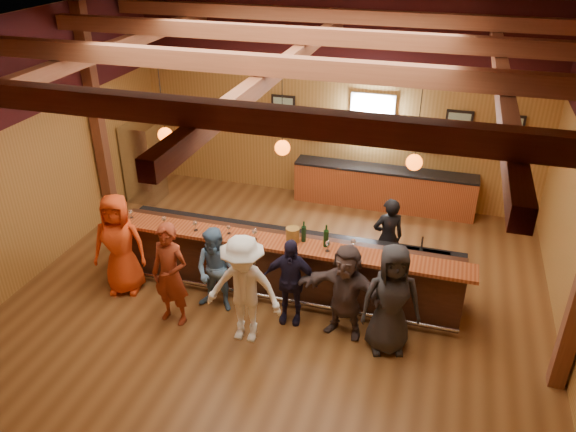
% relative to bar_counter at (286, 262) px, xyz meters
% --- Properties ---
extents(room, '(9.04, 9.00, 4.52)m').
position_rel_bar_counter_xyz_m(room, '(-0.02, -0.09, 2.69)').
color(room, brown).
rests_on(room, ground).
extents(bar_counter, '(6.30, 1.07, 1.11)m').
position_rel_bar_counter_xyz_m(bar_counter, '(0.00, 0.00, 0.00)').
color(bar_counter, black).
rests_on(bar_counter, ground).
extents(back_bar_cabinet, '(4.00, 0.52, 0.95)m').
position_rel_bar_counter_xyz_m(back_bar_cabinet, '(1.18, 3.57, -0.05)').
color(back_bar_cabinet, brown).
rests_on(back_bar_cabinet, ground).
extents(window, '(0.95, 0.09, 0.95)m').
position_rel_bar_counter_xyz_m(window, '(0.78, 3.80, 1.53)').
color(window, silver).
rests_on(window, room).
extents(framed_pictures, '(5.35, 0.05, 0.45)m').
position_rel_bar_counter_xyz_m(framed_pictures, '(1.65, 3.79, 1.58)').
color(framed_pictures, black).
rests_on(framed_pictures, room).
extents(wine_shelves, '(3.00, 0.18, 0.30)m').
position_rel_bar_counter_xyz_m(wine_shelves, '(0.78, 3.73, 1.10)').
color(wine_shelves, brown).
rests_on(wine_shelves, room).
extents(pendant_lights, '(4.24, 0.24, 1.37)m').
position_rel_bar_counter_xyz_m(pendant_lights, '(-0.02, -0.15, 2.19)').
color(pendant_lights, black).
rests_on(pendant_lights, room).
extents(stainless_fridge, '(0.70, 0.70, 1.80)m').
position_rel_bar_counter_xyz_m(stainless_fridge, '(-4.12, 2.45, 0.38)').
color(stainless_fridge, silver).
rests_on(stainless_fridge, ground).
extents(customer_orange, '(1.02, 0.79, 1.84)m').
position_rel_bar_counter_xyz_m(customer_orange, '(-2.70, -0.88, 0.40)').
color(customer_orange, '#DC4114').
rests_on(customer_orange, ground).
extents(customer_redvest, '(0.69, 0.50, 1.76)m').
position_rel_bar_counter_xyz_m(customer_redvest, '(-1.48, -1.41, 0.36)').
color(customer_redvest, maroon).
rests_on(customer_redvest, ground).
extents(customer_denim, '(0.76, 0.61, 1.51)m').
position_rel_bar_counter_xyz_m(customer_denim, '(-0.91, -0.91, 0.23)').
color(customer_denim, '#537CA7').
rests_on(customer_denim, ground).
extents(customer_white, '(1.19, 0.71, 1.82)m').
position_rel_bar_counter_xyz_m(customer_white, '(-0.22, -1.49, 0.39)').
color(customer_white, white).
rests_on(customer_white, ground).
extents(customer_navy, '(0.91, 0.44, 1.51)m').
position_rel_bar_counter_xyz_m(customer_navy, '(0.32, -0.86, 0.23)').
color(customer_navy, black).
rests_on(customer_navy, ground).
extents(customer_brown, '(1.53, 0.70, 1.59)m').
position_rel_bar_counter_xyz_m(customer_brown, '(1.22, -0.93, 0.27)').
color(customer_brown, '#4C3D3D').
rests_on(customer_brown, ground).
extents(customer_dark, '(1.01, 0.80, 1.80)m').
position_rel_bar_counter_xyz_m(customer_dark, '(1.93, -1.09, 0.38)').
color(customer_dark, black).
rests_on(customer_dark, ground).
extents(bartender, '(0.66, 0.56, 1.55)m').
position_rel_bar_counter_xyz_m(bartender, '(1.62, 0.90, 0.25)').
color(bartender, black).
rests_on(bartender, ground).
extents(ice_bucket, '(0.22, 0.22, 0.25)m').
position_rel_bar_counter_xyz_m(ice_bucket, '(0.18, -0.24, 0.71)').
color(ice_bucket, brown).
rests_on(ice_bucket, bar_counter).
extents(bottle_a, '(0.08, 0.08, 0.36)m').
position_rel_bar_counter_xyz_m(bottle_a, '(0.35, -0.18, 0.73)').
color(bottle_a, black).
rests_on(bottle_a, bar_counter).
extents(bottle_b, '(0.08, 0.08, 0.39)m').
position_rel_bar_counter_xyz_m(bottle_b, '(0.74, -0.23, 0.74)').
color(bottle_b, black).
rests_on(bottle_b, bar_counter).
extents(glass_a, '(0.07, 0.07, 0.16)m').
position_rel_bar_counter_xyz_m(glass_a, '(-2.79, -0.28, 0.70)').
color(glass_a, silver).
rests_on(glass_a, bar_counter).
extents(glass_b, '(0.08, 0.08, 0.19)m').
position_rel_bar_counter_xyz_m(glass_b, '(-2.09, -0.38, 0.72)').
color(glass_b, silver).
rests_on(glass_b, bar_counter).
extents(glass_c, '(0.08, 0.08, 0.19)m').
position_rel_bar_counter_xyz_m(glass_c, '(-1.50, -0.37, 0.72)').
color(glass_c, silver).
rests_on(glass_c, bar_counter).
extents(glass_d, '(0.07, 0.07, 0.16)m').
position_rel_bar_counter_xyz_m(glass_d, '(-0.92, -0.31, 0.70)').
color(glass_d, silver).
rests_on(glass_d, bar_counter).
extents(glass_e, '(0.09, 0.09, 0.20)m').
position_rel_bar_counter_xyz_m(glass_e, '(-0.44, -0.36, 0.73)').
color(glass_e, silver).
rests_on(glass_e, bar_counter).
extents(glass_f, '(0.08, 0.08, 0.19)m').
position_rel_bar_counter_xyz_m(glass_f, '(0.80, -0.38, 0.72)').
color(glass_f, silver).
rests_on(glass_f, bar_counter).
extents(glass_g, '(0.09, 0.09, 0.20)m').
position_rel_bar_counter_xyz_m(glass_g, '(1.18, -0.22, 0.73)').
color(glass_g, silver).
rests_on(glass_g, bar_counter).
extents(glass_h, '(0.08, 0.08, 0.17)m').
position_rel_bar_counter_xyz_m(glass_h, '(1.77, -0.40, 0.71)').
color(glass_h, silver).
rests_on(glass_h, bar_counter).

